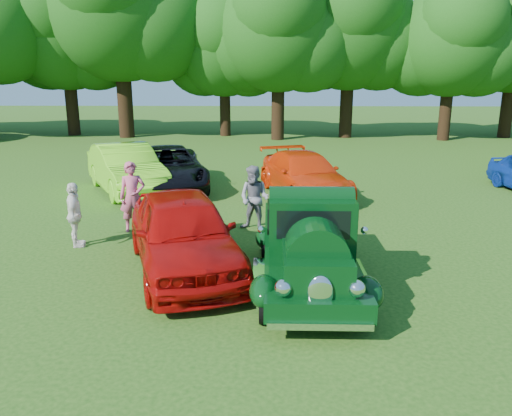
{
  "coord_description": "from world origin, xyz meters",
  "views": [
    {
      "loc": [
        -0.66,
        -8.47,
        3.88
      ],
      "look_at": [
        -0.93,
        2.02,
        1.1
      ],
      "focal_mm": 35.0,
      "sensor_mm": 36.0,
      "label": 1
    }
  ],
  "objects_px": {
    "spectator_grey": "(254,198)",
    "hero_pickup": "(309,246)",
    "back_car_black": "(168,168)",
    "back_car_orange": "(304,175)",
    "back_car_lime": "(126,169)",
    "red_convertible": "(183,232)",
    "spectator_pink": "(133,197)",
    "spectator_white": "(75,215)"
  },
  "relations": [
    {
      "from": "back_car_lime",
      "to": "spectator_grey",
      "type": "relative_size",
      "value": 2.94
    },
    {
      "from": "back_car_black",
      "to": "spectator_white",
      "type": "relative_size",
      "value": 3.49
    },
    {
      "from": "back_car_lime",
      "to": "spectator_grey",
      "type": "height_order",
      "value": "spectator_grey"
    },
    {
      "from": "back_car_orange",
      "to": "spectator_pink",
      "type": "height_order",
      "value": "spectator_pink"
    },
    {
      "from": "red_convertible",
      "to": "back_car_lime",
      "type": "relative_size",
      "value": 0.96
    },
    {
      "from": "hero_pickup",
      "to": "spectator_pink",
      "type": "height_order",
      "value": "spectator_pink"
    },
    {
      "from": "hero_pickup",
      "to": "back_car_lime",
      "type": "xyz_separation_m",
      "value": [
        -5.65,
        7.8,
        0.04
      ]
    },
    {
      "from": "back_car_orange",
      "to": "red_convertible",
      "type": "bearing_deg",
      "value": -130.69
    },
    {
      "from": "back_car_black",
      "to": "back_car_orange",
      "type": "distance_m",
      "value": 4.84
    },
    {
      "from": "back_car_lime",
      "to": "spectator_grey",
      "type": "distance_m",
      "value": 6.24
    },
    {
      "from": "hero_pickup",
      "to": "spectator_pink",
      "type": "relative_size",
      "value": 2.55
    },
    {
      "from": "back_car_lime",
      "to": "spectator_pink",
      "type": "bearing_deg",
      "value": -101.9
    },
    {
      "from": "red_convertible",
      "to": "back_car_black",
      "type": "relative_size",
      "value": 0.89
    },
    {
      "from": "back_car_lime",
      "to": "spectator_grey",
      "type": "xyz_separation_m",
      "value": [
        4.52,
        -4.3,
        0.03
      ]
    },
    {
      "from": "hero_pickup",
      "to": "back_car_lime",
      "type": "height_order",
      "value": "hero_pickup"
    },
    {
      "from": "back_car_orange",
      "to": "spectator_white",
      "type": "relative_size",
      "value": 3.21
    },
    {
      "from": "back_car_black",
      "to": "spectator_pink",
      "type": "distance_m",
      "value": 5.03
    },
    {
      "from": "back_car_orange",
      "to": "back_car_lime",
      "type": "bearing_deg",
      "value": 158.91
    },
    {
      "from": "back_car_black",
      "to": "back_car_lime",
      "type": "bearing_deg",
      "value": -171.51
    },
    {
      "from": "hero_pickup",
      "to": "red_convertible",
      "type": "relative_size",
      "value": 0.97
    },
    {
      "from": "red_convertible",
      "to": "spectator_grey",
      "type": "distance_m",
      "value": 3.12
    },
    {
      "from": "hero_pickup",
      "to": "back_car_orange",
      "type": "bearing_deg",
      "value": 86.8
    },
    {
      "from": "spectator_grey",
      "to": "hero_pickup",
      "type": "bearing_deg",
      "value": -47.11
    },
    {
      "from": "spectator_white",
      "to": "red_convertible",
      "type": "bearing_deg",
      "value": -133.8
    },
    {
      "from": "back_car_black",
      "to": "spectator_pink",
      "type": "xyz_separation_m",
      "value": [
        0.1,
        -5.03,
        0.16
      ]
    },
    {
      "from": "red_convertible",
      "to": "spectator_pink",
      "type": "bearing_deg",
      "value": 104.4
    },
    {
      "from": "back_car_orange",
      "to": "back_car_black",
      "type": "bearing_deg",
      "value": 151.07
    },
    {
      "from": "spectator_pink",
      "to": "spectator_white",
      "type": "distance_m",
      "value": 1.63
    },
    {
      "from": "back_car_lime",
      "to": "back_car_black",
      "type": "relative_size",
      "value": 0.93
    },
    {
      "from": "back_car_black",
      "to": "back_car_orange",
      "type": "relative_size",
      "value": 1.09
    },
    {
      "from": "hero_pickup",
      "to": "spectator_grey",
      "type": "bearing_deg",
      "value": 107.93
    },
    {
      "from": "red_convertible",
      "to": "spectator_grey",
      "type": "relative_size",
      "value": 2.82
    },
    {
      "from": "back_car_lime",
      "to": "back_car_orange",
      "type": "bearing_deg",
      "value": -33.39
    },
    {
      "from": "back_car_black",
      "to": "back_car_orange",
      "type": "bearing_deg",
      "value": -26.71
    },
    {
      "from": "red_convertible",
      "to": "back_car_black",
      "type": "bearing_deg",
      "value": 84.69
    },
    {
      "from": "back_car_orange",
      "to": "hero_pickup",
      "type": "bearing_deg",
      "value": -110.44
    },
    {
      "from": "hero_pickup",
      "to": "back_car_orange",
      "type": "height_order",
      "value": "hero_pickup"
    },
    {
      "from": "back_car_orange",
      "to": "spectator_pink",
      "type": "distance_m",
      "value": 6.16
    },
    {
      "from": "spectator_pink",
      "to": "spectator_grey",
      "type": "relative_size",
      "value": 1.07
    },
    {
      "from": "spectator_pink",
      "to": "red_convertible",
      "type": "bearing_deg",
      "value": -72.98
    },
    {
      "from": "spectator_pink",
      "to": "spectator_white",
      "type": "xyz_separation_m",
      "value": [
        -1.03,
        -1.25,
        -0.14
      ]
    },
    {
      "from": "hero_pickup",
      "to": "back_car_lime",
      "type": "distance_m",
      "value": 9.63
    }
  ]
}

